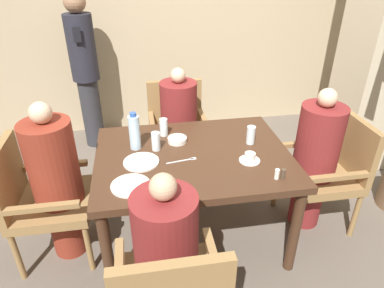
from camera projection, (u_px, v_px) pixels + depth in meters
The scene contains 22 objects.
ground_plane at pixel (193, 233), 2.71m from camera, with size 16.00×16.00×0.00m, color #60564C.
wall_back at pixel (162, 8), 3.73m from camera, with size 8.00×0.06×2.80m.
dining_table at pixel (193, 164), 2.39m from camera, with size 1.33×1.00×0.73m.
chair_left_side at pixel (39, 196), 2.31m from camera, with size 0.52×0.52×0.89m.
diner_in_left_chair at pixel (57, 182), 2.28m from camera, with size 0.32×0.32×1.18m.
chair_far_side at pixel (177, 126), 3.23m from camera, with size 0.52×0.52×0.89m.
diner_in_far_chair at pixel (179, 126), 3.08m from camera, with size 0.32×0.32×1.10m.
chair_right_side at pixel (330, 167), 2.61m from camera, with size 0.52×0.52×0.89m.
diner_in_right_chair at pixel (315, 159), 2.55m from camera, with size 0.32×0.32×1.15m.
diner_in_near_chair at pixel (167, 262), 1.74m from camera, with size 0.32×0.32×1.11m.
standing_host at pixel (85, 69), 3.53m from camera, with size 0.28×0.31×1.63m.
plate_main_left at pixel (141, 162), 2.25m from camera, with size 0.24×0.24×0.01m.
plate_main_right at pixel (131, 185), 2.02m from camera, with size 0.24×0.24×0.01m.
teacup_with_saucer at pixel (250, 158), 2.26m from camera, with size 0.14×0.14×0.06m.
bowl_small at pixel (177, 140), 2.48m from camera, with size 0.14×0.14×0.04m.
water_bottle at pixel (134, 132), 2.36m from camera, with size 0.08×0.08×0.27m.
glass_tall_near at pixel (156, 141), 2.36m from camera, with size 0.06×0.06×0.13m.
glass_tall_mid at pixel (164, 127), 2.55m from camera, with size 0.06×0.06×0.13m.
glass_tall_far at pixel (251, 135), 2.44m from camera, with size 0.06×0.06×0.13m.
salt_shaker at pixel (277, 174), 2.08m from camera, with size 0.03×0.03×0.07m.
pepper_shaker at pixel (283, 174), 2.08m from camera, with size 0.03×0.03×0.06m.
fork_beside_plate at pixel (184, 160), 2.27m from camera, with size 0.21×0.05×0.00m.
Camera 1 is at (-0.34, -1.98, 1.95)m, focal length 32.00 mm.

